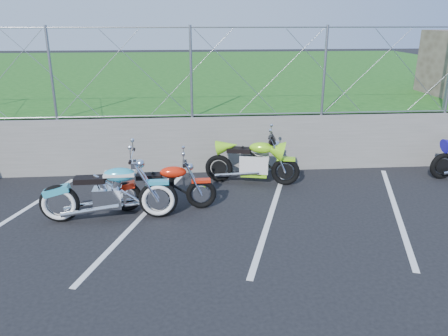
{
  "coord_description": "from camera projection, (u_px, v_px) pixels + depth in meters",
  "views": [
    {
      "loc": [
        0.93,
        -6.28,
        3.44
      ],
      "look_at": [
        1.55,
        1.3,
        0.82
      ],
      "focal_mm": 35.0,
      "sensor_mm": 36.0,
      "label": 1
    }
  ],
  "objects": [
    {
      "name": "ground",
      "position": [
        134.0,
        245.0,
        6.97
      ],
      "size": [
        90.0,
        90.0,
        0.0
      ],
      "primitive_type": "plane",
      "color": "black",
      "rests_on": "ground"
    },
    {
      "name": "retaining_wall",
      "position": [
        150.0,
        146.0,
        10.06
      ],
      "size": [
        30.0,
        0.22,
        1.3
      ],
      "primitive_type": "cube",
      "color": "#63635F",
      "rests_on": "ground"
    },
    {
      "name": "grass_field",
      "position": [
        167.0,
        84.0,
        19.48
      ],
      "size": [
        30.0,
        20.0,
        1.3
      ],
      "primitive_type": "cube",
      "color": "#1B5216",
      "rests_on": "ground"
    },
    {
      "name": "chain_link_fence",
      "position": [
        145.0,
        73.0,
        9.52
      ],
      "size": [
        28.0,
        0.03,
        2.0
      ],
      "color": "gray",
      "rests_on": "retaining_wall"
    },
    {
      "name": "parking_lines",
      "position": [
        206.0,
        216.0,
        8.01
      ],
      "size": [
        18.29,
        4.31,
        0.01
      ],
      "color": "silver",
      "rests_on": "ground"
    },
    {
      "name": "cruiser_turquoise",
      "position": [
        111.0,
        194.0,
        7.72
      ],
      "size": [
        2.43,
        0.77,
        1.2
      ],
      "rotation": [
        0.0,
        0.0,
        0.03
      ],
      "color": "black",
      "rests_on": "ground"
    },
    {
      "name": "naked_orange",
      "position": [
        165.0,
        189.0,
        8.14
      ],
      "size": [
        1.97,
        0.67,
        0.98
      ],
      "rotation": [
        0.0,
        0.0,
        0.01
      ],
      "color": "black",
      "rests_on": "ground"
    },
    {
      "name": "sportbike_green",
      "position": [
        253.0,
        163.0,
        9.44
      ],
      "size": [
        2.04,
        0.74,
        1.07
      ],
      "rotation": [
        0.0,
        0.0,
        -0.23
      ],
      "color": "black",
      "rests_on": "ground"
    }
  ]
}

